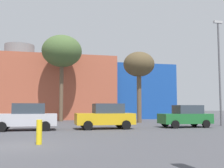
{
  "coord_description": "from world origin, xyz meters",
  "views": [
    {
      "loc": [
        1.29,
        -12.02,
        1.56
      ],
      "look_at": [
        5.99,
        7.42,
        3.27
      ],
      "focal_mm": 43.88,
      "sensor_mm": 36.0,
      "label": 1
    }
  ],
  "objects_px": {
    "parked_car_2": "(26,117)",
    "bare_tree_2": "(62,52)",
    "bare_tree_1": "(139,66)",
    "street_lamp": "(219,66)",
    "parked_car_4": "(186,116)",
    "parked_car_3": "(106,116)",
    "bollard_yellow_0": "(39,132)"
  },
  "relations": [
    {
      "from": "parked_car_4",
      "to": "bare_tree_2",
      "type": "xyz_separation_m",
      "value": [
        -9.04,
        11.59,
        7.01
      ]
    },
    {
      "from": "parked_car_3",
      "to": "bare_tree_1",
      "type": "distance_m",
      "value": 10.08
    },
    {
      "from": "bare_tree_1",
      "to": "parked_car_4",
      "type": "bearing_deg",
      "value": -79.28
    },
    {
      "from": "bare_tree_1",
      "to": "street_lamp",
      "type": "distance_m",
      "value": 8.07
    },
    {
      "from": "parked_car_3",
      "to": "street_lamp",
      "type": "relative_size",
      "value": 0.46
    },
    {
      "from": "parked_car_4",
      "to": "street_lamp",
      "type": "xyz_separation_m",
      "value": [
        3.91,
        1.07,
        4.26
      ]
    },
    {
      "from": "parked_car_4",
      "to": "bollard_yellow_0",
      "type": "xyz_separation_m",
      "value": [
        -10.95,
        -7.55,
        -0.34
      ]
    },
    {
      "from": "parked_car_3",
      "to": "bare_tree_2",
      "type": "distance_m",
      "value": 13.77
    },
    {
      "from": "parked_car_4",
      "to": "bare_tree_1",
      "type": "distance_m",
      "value": 8.84
    },
    {
      "from": "parked_car_2",
      "to": "street_lamp",
      "type": "xyz_separation_m",
      "value": [
        15.91,
        1.07,
        4.21
      ]
    },
    {
      "from": "bare_tree_2",
      "to": "bare_tree_1",
      "type": "bearing_deg",
      "value": -30.11
    },
    {
      "from": "parked_car_2",
      "to": "bollard_yellow_0",
      "type": "height_order",
      "value": "parked_car_2"
    },
    {
      "from": "bare_tree_2",
      "to": "parked_car_3",
      "type": "bearing_deg",
      "value": -77.37
    },
    {
      "from": "parked_car_4",
      "to": "street_lamp",
      "type": "height_order",
      "value": "street_lamp"
    },
    {
      "from": "parked_car_4",
      "to": "bare_tree_1",
      "type": "relative_size",
      "value": 0.55
    },
    {
      "from": "parked_car_4",
      "to": "bare_tree_1",
      "type": "height_order",
      "value": "bare_tree_1"
    },
    {
      "from": "parked_car_4",
      "to": "street_lamp",
      "type": "distance_m",
      "value": 5.88
    },
    {
      "from": "parked_car_2",
      "to": "bare_tree_2",
      "type": "bearing_deg",
      "value": -104.31
    },
    {
      "from": "parked_car_4",
      "to": "bare_tree_2",
      "type": "distance_m",
      "value": 16.29
    },
    {
      "from": "parked_car_3",
      "to": "parked_car_4",
      "type": "relative_size",
      "value": 1.06
    },
    {
      "from": "parked_car_2",
      "to": "parked_car_4",
      "type": "distance_m",
      "value": 11.99
    },
    {
      "from": "bare_tree_2",
      "to": "street_lamp",
      "type": "height_order",
      "value": "bare_tree_2"
    },
    {
      "from": "parked_car_2",
      "to": "street_lamp",
      "type": "relative_size",
      "value": 0.46
    },
    {
      "from": "bare_tree_1",
      "to": "bare_tree_2",
      "type": "relative_size",
      "value": 0.75
    },
    {
      "from": "parked_car_2",
      "to": "parked_car_3",
      "type": "height_order",
      "value": "parked_car_3"
    },
    {
      "from": "street_lamp",
      "to": "bare_tree_1",
      "type": "bearing_deg",
      "value": 130.97
    },
    {
      "from": "parked_car_4",
      "to": "bollard_yellow_0",
      "type": "height_order",
      "value": "parked_car_4"
    },
    {
      "from": "parked_car_2",
      "to": "bare_tree_1",
      "type": "relative_size",
      "value": 0.58
    },
    {
      "from": "parked_car_2",
      "to": "bollard_yellow_0",
      "type": "xyz_separation_m",
      "value": [
        1.04,
        -7.55,
        -0.39
      ]
    },
    {
      "from": "bare_tree_2",
      "to": "bollard_yellow_0",
      "type": "height_order",
      "value": "bare_tree_2"
    },
    {
      "from": "parked_car_3",
      "to": "parked_car_2",
      "type": "bearing_deg",
      "value": 0.0
    },
    {
      "from": "bare_tree_1",
      "to": "bare_tree_2",
      "type": "bearing_deg",
      "value": 149.89
    }
  ]
}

